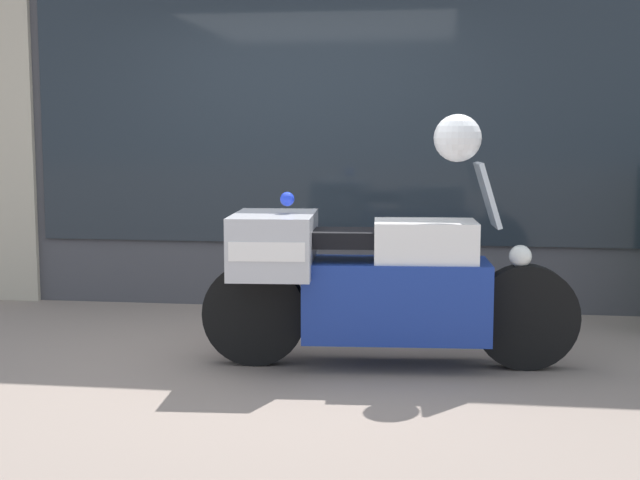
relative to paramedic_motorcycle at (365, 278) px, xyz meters
name	(u,v)px	position (x,y,z in m)	size (l,w,h in m)	color
ground_plane	(259,361)	(-0.69, 0.02, -0.56)	(60.00, 60.00, 0.00)	gray
shop_building	(262,82)	(-1.06, 2.01, 1.32)	(6.23, 0.55, 3.75)	#424247
window_display	(343,249)	(-0.37, 2.04, -0.09)	(5.00, 0.30, 1.96)	slate
paramedic_motorcycle	(365,278)	(0.00, 0.00, 0.00)	(2.35, 0.80, 1.28)	black
white_helmet	(458,138)	(0.56, 0.04, 0.87)	(0.29, 0.29, 0.29)	white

